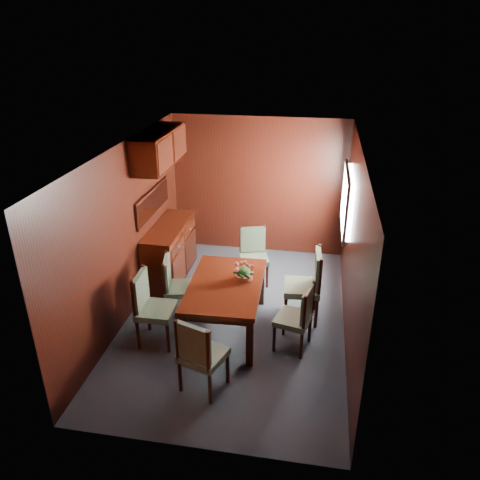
% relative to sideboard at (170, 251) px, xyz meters
% --- Properties ---
extents(ground, '(4.50, 4.50, 0.00)m').
position_rel_sideboard_xyz_m(ground, '(1.25, -1.00, -0.45)').
color(ground, '#303742').
rests_on(ground, ground).
extents(room_shell, '(3.06, 4.52, 2.41)m').
position_rel_sideboard_xyz_m(room_shell, '(1.15, -0.67, 1.18)').
color(room_shell, black).
rests_on(room_shell, ground).
extents(sideboard, '(0.48, 1.40, 0.90)m').
position_rel_sideboard_xyz_m(sideboard, '(0.00, 0.00, 0.00)').
color(sideboard, black).
rests_on(sideboard, ground).
extents(dining_table, '(0.98, 1.53, 0.70)m').
position_rel_sideboard_xyz_m(dining_table, '(1.17, -1.26, 0.15)').
color(dining_table, black).
rests_on(dining_table, ground).
extents(chair_left_near, '(0.46, 0.48, 0.99)m').
position_rel_sideboard_xyz_m(chair_left_near, '(0.27, -1.67, 0.10)').
color(chair_left_near, black).
rests_on(chair_left_near, ground).
extents(chair_left_far, '(0.50, 0.51, 0.92)m').
position_rel_sideboard_xyz_m(chair_left_far, '(0.41, -1.06, 0.06)').
color(chair_left_far, black).
rests_on(chair_left_far, ground).
extents(chair_right_near, '(0.50, 0.51, 0.90)m').
position_rel_sideboard_xyz_m(chair_right_near, '(2.14, -1.51, 0.05)').
color(chair_right_near, black).
rests_on(chair_right_near, ground).
extents(chair_right_far, '(0.51, 0.53, 1.05)m').
position_rel_sideboard_xyz_m(chair_right_far, '(2.22, -0.82, 0.13)').
color(chair_right_far, black).
rests_on(chair_right_far, ground).
extents(chair_head, '(0.57, 0.56, 0.96)m').
position_rel_sideboard_xyz_m(chair_head, '(1.12, -2.47, 0.08)').
color(chair_head, black).
rests_on(chair_head, ground).
extents(chair_foot, '(0.53, 0.51, 0.90)m').
position_rel_sideboard_xyz_m(chair_foot, '(1.34, 0.10, 0.05)').
color(chair_foot, black).
rests_on(chair_foot, ground).
extents(flower_centerpiece, '(0.26, 0.26, 0.26)m').
position_rel_sideboard_xyz_m(flower_centerpiece, '(1.38, -1.10, 0.38)').
color(flower_centerpiece, '#B85138').
rests_on(flower_centerpiece, dining_table).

